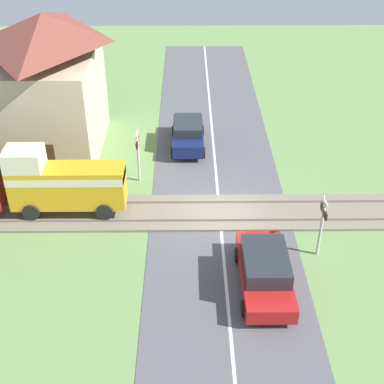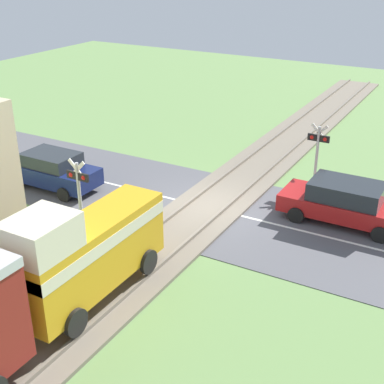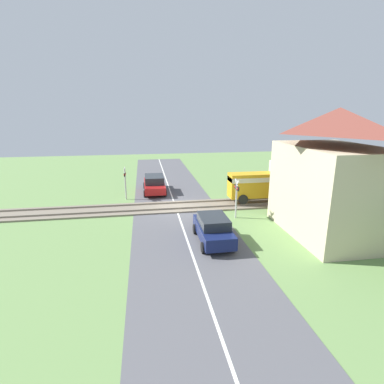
{
  "view_description": "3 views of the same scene",
  "coord_description": "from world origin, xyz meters",
  "px_view_note": "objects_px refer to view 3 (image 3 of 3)",
  "views": [
    {
      "loc": [
        -20.1,
        1.48,
        14.46
      ],
      "look_at": [
        0.0,
        1.28,
        1.2
      ],
      "focal_mm": 50.0,
      "sensor_mm": 36.0,
      "label": 1
    },
    {
      "loc": [
        -8.55,
        16.42,
        9.15
      ],
      "look_at": [
        0.0,
        1.28,
        1.2
      ],
      "focal_mm": 50.0,
      "sensor_mm": 36.0,
      "label": 2
    },
    {
      "loc": [
        22.03,
        -2.29,
        7.31
      ],
      "look_at": [
        0.0,
        1.28,
        1.2
      ],
      "focal_mm": 28.0,
      "sensor_mm": 36.0,
      "label": 3
    }
  ],
  "objects_px": {
    "crossing_signal_west_approach": "(125,179)",
    "station_building": "(332,175)",
    "crossing_signal_east_approach": "(236,193)",
    "car_far_side": "(213,229)",
    "pedestrian_by_station": "(290,200)",
    "train": "(308,179)",
    "car_near_crossing": "(154,184)"
  },
  "relations": [
    {
      "from": "crossing_signal_west_approach",
      "to": "station_building",
      "type": "height_order",
      "value": "station_building"
    },
    {
      "from": "crossing_signal_east_approach",
      "to": "station_building",
      "type": "bearing_deg",
      "value": 53.26
    },
    {
      "from": "car_far_side",
      "to": "pedestrian_by_station",
      "type": "relative_size",
      "value": 2.63
    },
    {
      "from": "station_building",
      "to": "pedestrian_by_station",
      "type": "bearing_deg",
      "value": -179.84
    },
    {
      "from": "train",
      "to": "pedestrian_by_station",
      "type": "xyz_separation_m",
      "value": [
        1.74,
        -2.38,
        -1.17
      ]
    },
    {
      "from": "crossing_signal_west_approach",
      "to": "pedestrian_by_station",
      "type": "xyz_separation_m",
      "value": [
        4.67,
        12.46,
        -1.09
      ]
    },
    {
      "from": "train",
      "to": "crossing_signal_west_approach",
      "type": "height_order",
      "value": "train"
    },
    {
      "from": "pedestrian_by_station",
      "to": "crossing_signal_west_approach",
      "type": "bearing_deg",
      "value": -110.55
    },
    {
      "from": "crossing_signal_west_approach",
      "to": "car_far_side",
      "type": "bearing_deg",
      "value": 29.45
    },
    {
      "from": "train",
      "to": "crossing_signal_east_approach",
      "type": "relative_size",
      "value": 4.69
    },
    {
      "from": "train",
      "to": "car_near_crossing",
      "type": "distance_m",
      "value": 13.31
    },
    {
      "from": "train",
      "to": "car_near_crossing",
      "type": "bearing_deg",
      "value": -111.28
    },
    {
      "from": "crossing_signal_east_approach",
      "to": "car_far_side",
      "type": "bearing_deg",
      "value": -34.33
    },
    {
      "from": "station_building",
      "to": "pedestrian_by_station",
      "type": "xyz_separation_m",
      "value": [
        -4.66,
        -0.01,
        -2.94
      ]
    },
    {
      "from": "crossing_signal_west_approach",
      "to": "crossing_signal_east_approach",
      "type": "height_order",
      "value": "same"
    },
    {
      "from": "car_near_crossing",
      "to": "crossing_signal_east_approach",
      "type": "bearing_deg",
      "value": 34.65
    },
    {
      "from": "train",
      "to": "car_far_side",
      "type": "height_order",
      "value": "train"
    },
    {
      "from": "car_near_crossing",
      "to": "crossing_signal_west_approach",
      "type": "xyz_separation_m",
      "value": [
        1.89,
        -2.47,
        0.99
      ]
    },
    {
      "from": "crossing_signal_west_approach",
      "to": "train",
      "type": "bearing_deg",
      "value": 78.83
    },
    {
      "from": "station_building",
      "to": "pedestrian_by_station",
      "type": "height_order",
      "value": "station_building"
    },
    {
      "from": "train",
      "to": "station_building",
      "type": "height_order",
      "value": "station_building"
    },
    {
      "from": "train",
      "to": "car_near_crossing",
      "type": "relative_size",
      "value": 2.83
    },
    {
      "from": "train",
      "to": "crossing_signal_west_approach",
      "type": "xyz_separation_m",
      "value": [
        -2.93,
        -14.84,
        -0.08
      ]
    },
    {
      "from": "car_far_side",
      "to": "crossing_signal_east_approach",
      "type": "height_order",
      "value": "crossing_signal_east_approach"
    },
    {
      "from": "pedestrian_by_station",
      "to": "train",
      "type": "bearing_deg",
      "value": 126.28
    },
    {
      "from": "car_far_side",
      "to": "pedestrian_by_station",
      "type": "height_order",
      "value": "car_far_side"
    },
    {
      "from": "crossing_signal_west_approach",
      "to": "station_building",
      "type": "distance_m",
      "value": 15.69
    },
    {
      "from": "crossing_signal_east_approach",
      "to": "station_building",
      "type": "height_order",
      "value": "station_building"
    },
    {
      "from": "car_near_crossing",
      "to": "station_building",
      "type": "distance_m",
      "value": 15.29
    },
    {
      "from": "train",
      "to": "pedestrian_by_station",
      "type": "distance_m",
      "value": 3.17
    },
    {
      "from": "car_near_crossing",
      "to": "station_building",
      "type": "bearing_deg",
      "value": 41.73
    },
    {
      "from": "car_near_crossing",
      "to": "crossing_signal_east_approach",
      "type": "height_order",
      "value": "crossing_signal_east_approach"
    }
  ]
}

